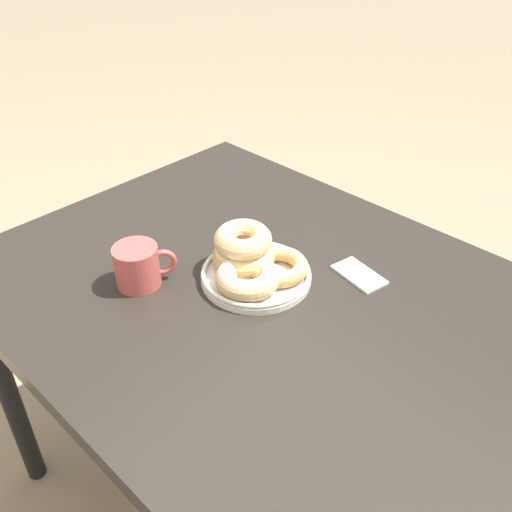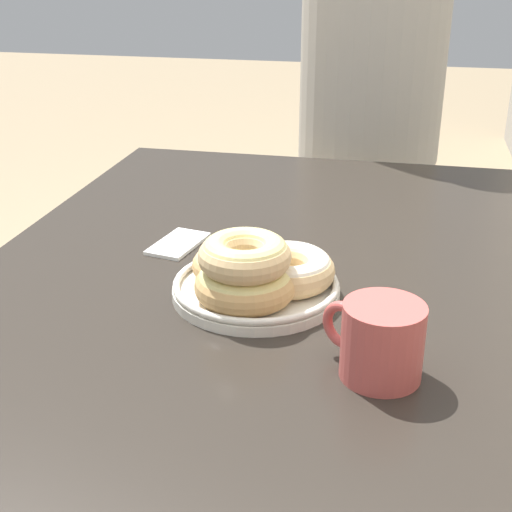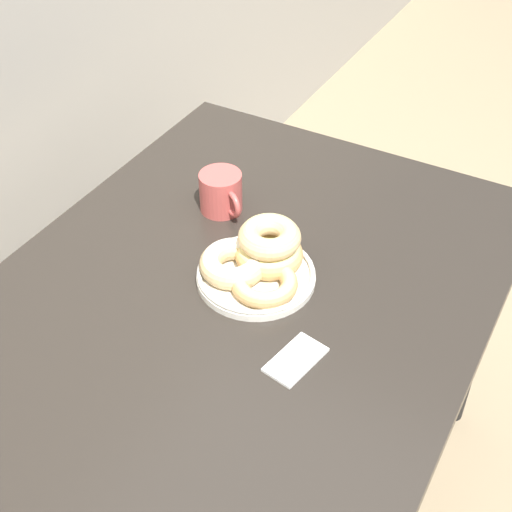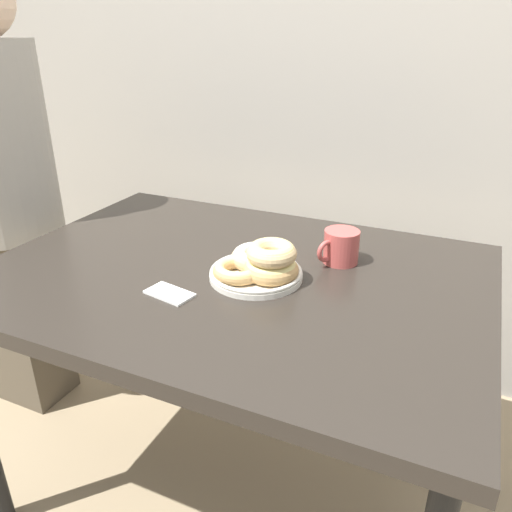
{
  "view_description": "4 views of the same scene",
  "coord_description": "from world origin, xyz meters",
  "views": [
    {
      "loc": [
        -0.59,
        0.96,
        1.48
      ],
      "look_at": [
        0.07,
        0.28,
        0.82
      ],
      "focal_mm": 40.0,
      "sensor_mm": 36.0,
      "label": 1
    },
    {
      "loc": [
        0.93,
        0.46,
        1.2
      ],
      "look_at": [
        0.07,
        0.28,
        0.82
      ],
      "focal_mm": 50.0,
      "sensor_mm": 36.0,
      "label": 2
    },
    {
      "loc": [
        -0.82,
        -0.22,
        1.69
      ],
      "look_at": [
        0.07,
        0.28,
        0.82
      ],
      "focal_mm": 50.0,
      "sensor_mm": 36.0,
      "label": 3
    },
    {
      "loc": [
        0.53,
        -0.73,
        1.32
      ],
      "look_at": [
        0.07,
        0.28,
        0.82
      ],
      "focal_mm": 35.0,
      "sensor_mm": 36.0,
      "label": 4
    }
  ],
  "objects": [
    {
      "name": "wall_back",
      "position": [
        0.0,
        1.12,
        1.3
      ],
      "size": [
        8.0,
        0.05,
        2.6
      ],
      "color": "#9E998E",
      "rests_on": "ground_plane"
    },
    {
      "name": "coffee_mug",
      "position": [
        0.23,
        0.45,
        0.8
      ],
      "size": [
        0.09,
        0.12,
        0.09
      ],
      "color": "#B74C47",
      "rests_on": "dining_table"
    },
    {
      "name": "dining_table",
      "position": [
        0.0,
        0.29,
        0.68
      ],
      "size": [
        1.26,
        0.91,
        0.76
      ],
      "color": "#28231E",
      "rests_on": "ground_plane"
    },
    {
      "name": "napkin",
      "position": [
        -0.08,
        0.12,
        0.76
      ],
      "size": [
        0.12,
        0.08,
        0.01
      ],
      "color": "white",
      "rests_on": "dining_table"
    },
    {
      "name": "donut_plate",
      "position": [
        0.08,
        0.28,
        0.79
      ],
      "size": [
        0.25,
        0.24,
        0.1
      ],
      "color": "silver",
      "rests_on": "dining_table"
    }
  ]
}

